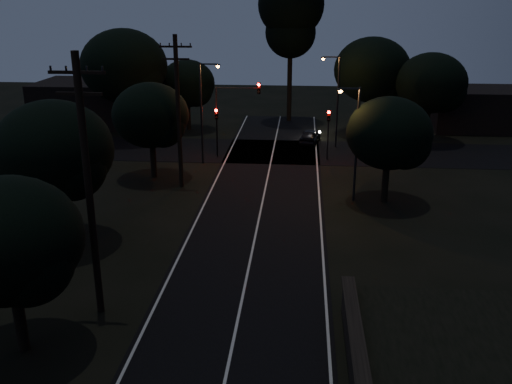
{
  "coord_description": "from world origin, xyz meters",
  "views": [
    {
      "loc": [
        2.49,
        -6.0,
        12.98
      ],
      "look_at": [
        0.0,
        24.0,
        2.5
      ],
      "focal_mm": 40.0,
      "sensor_mm": 36.0,
      "label": 1
    }
  ],
  "objects_px": {
    "utility_pole_mid": "(88,185)",
    "signal_left": "(217,123)",
    "streetlight_a": "(204,106)",
    "signal_right": "(328,125)",
    "streetlight_b": "(336,95)",
    "car": "(310,136)",
    "streetlight_c": "(354,137)",
    "signal_mast": "(237,106)",
    "utility_pole_far": "(178,110)",
    "tall_pine": "(291,14)"
  },
  "relations": [
    {
      "from": "utility_pole_mid",
      "to": "signal_left",
      "type": "xyz_separation_m",
      "value": [
        1.4,
        24.99,
        -2.9
      ]
    },
    {
      "from": "utility_pole_mid",
      "to": "streetlight_a",
      "type": "bearing_deg",
      "value": 88.27
    },
    {
      "from": "signal_right",
      "to": "streetlight_b",
      "type": "bearing_deg",
      "value": 80.0
    },
    {
      "from": "car",
      "to": "streetlight_c",
      "type": "bearing_deg",
      "value": 110.24
    },
    {
      "from": "signal_mast",
      "to": "car",
      "type": "xyz_separation_m",
      "value": [
        6.11,
        5.27,
        -3.69
      ]
    },
    {
      "from": "signal_right",
      "to": "utility_pole_far",
      "type": "bearing_deg",
      "value": -143.0
    },
    {
      "from": "signal_right",
      "to": "signal_mast",
      "type": "height_order",
      "value": "signal_mast"
    },
    {
      "from": "signal_left",
      "to": "signal_right",
      "type": "bearing_deg",
      "value": 0.0
    },
    {
      "from": "signal_mast",
      "to": "utility_pole_mid",
      "type": "bearing_deg",
      "value": -97.04
    },
    {
      "from": "streetlight_b",
      "to": "utility_pole_far",
      "type": "bearing_deg",
      "value": -133.3
    },
    {
      "from": "streetlight_a",
      "to": "signal_left",
      "type": "bearing_deg",
      "value": 70.41
    },
    {
      "from": "signal_mast",
      "to": "streetlight_b",
      "type": "height_order",
      "value": "streetlight_b"
    },
    {
      "from": "signal_right",
      "to": "streetlight_a",
      "type": "bearing_deg",
      "value": -168.66
    },
    {
      "from": "utility_pole_mid",
      "to": "utility_pole_far",
      "type": "bearing_deg",
      "value": 90.0
    },
    {
      "from": "utility_pole_mid",
      "to": "streetlight_c",
      "type": "xyz_separation_m",
      "value": [
        11.83,
        15.0,
        -1.39
      ]
    },
    {
      "from": "car",
      "to": "tall_pine",
      "type": "bearing_deg",
      "value": -66.8
    },
    {
      "from": "signal_left",
      "to": "streetlight_a",
      "type": "distance_m",
      "value": 2.77
    },
    {
      "from": "streetlight_c",
      "to": "tall_pine",
      "type": "bearing_deg",
      "value": 100.93
    },
    {
      "from": "utility_pole_mid",
      "to": "car",
      "type": "xyz_separation_m",
      "value": [
        9.2,
        30.26,
        -5.09
      ]
    },
    {
      "from": "signal_mast",
      "to": "streetlight_b",
      "type": "xyz_separation_m",
      "value": [
        8.22,
        4.01,
        0.3
      ]
    },
    {
      "from": "car",
      "to": "streetlight_a",
      "type": "bearing_deg",
      "value": 50.94
    },
    {
      "from": "utility_pole_far",
      "to": "streetlight_a",
      "type": "relative_size",
      "value": 1.31
    },
    {
      "from": "signal_right",
      "to": "streetlight_b",
      "type": "relative_size",
      "value": 0.51
    },
    {
      "from": "signal_left",
      "to": "streetlight_b",
      "type": "height_order",
      "value": "streetlight_b"
    },
    {
      "from": "car",
      "to": "signal_left",
      "type": "bearing_deg",
      "value": 44.52
    },
    {
      "from": "utility_pole_far",
      "to": "car",
      "type": "xyz_separation_m",
      "value": [
        9.2,
        13.26,
        -4.84
      ]
    },
    {
      "from": "streetlight_a",
      "to": "streetlight_c",
      "type": "bearing_deg",
      "value": -35.69
    },
    {
      "from": "streetlight_c",
      "to": "utility_pole_far",
      "type": "bearing_deg",
      "value": 170.4
    },
    {
      "from": "utility_pole_mid",
      "to": "car",
      "type": "distance_m",
      "value": 32.03
    },
    {
      "from": "utility_pole_far",
      "to": "streetlight_b",
      "type": "bearing_deg",
      "value": 46.7
    },
    {
      "from": "tall_pine",
      "to": "streetlight_b",
      "type": "xyz_separation_m",
      "value": [
        4.31,
        -11.0,
        -6.43
      ]
    },
    {
      "from": "signal_right",
      "to": "signal_mast",
      "type": "xyz_separation_m",
      "value": [
        -7.51,
        0.0,
        1.5
      ]
    },
    {
      "from": "signal_mast",
      "to": "streetlight_a",
      "type": "xyz_separation_m",
      "value": [
        -2.39,
        -1.99,
        0.3
      ]
    },
    {
      "from": "streetlight_c",
      "to": "car",
      "type": "xyz_separation_m",
      "value": [
        -2.63,
        15.26,
        -3.7
      ]
    },
    {
      "from": "utility_pole_far",
      "to": "signal_left",
      "type": "height_order",
      "value": "utility_pole_far"
    },
    {
      "from": "utility_pole_mid",
      "to": "signal_right",
      "type": "relative_size",
      "value": 2.68
    },
    {
      "from": "signal_right",
      "to": "streetlight_a",
      "type": "xyz_separation_m",
      "value": [
        -9.91,
        -1.99,
        1.8
      ]
    },
    {
      "from": "utility_pole_far",
      "to": "signal_left",
      "type": "distance_m",
      "value": 8.53
    },
    {
      "from": "tall_pine",
      "to": "signal_left",
      "type": "relative_size",
      "value": 3.74
    },
    {
      "from": "signal_right",
      "to": "signal_mast",
      "type": "relative_size",
      "value": 0.66
    },
    {
      "from": "streetlight_a",
      "to": "streetlight_b",
      "type": "height_order",
      "value": "same"
    },
    {
      "from": "tall_pine",
      "to": "streetlight_a",
      "type": "relative_size",
      "value": 1.92
    },
    {
      "from": "streetlight_a",
      "to": "streetlight_c",
      "type": "distance_m",
      "value": 13.72
    },
    {
      "from": "utility_pole_mid",
      "to": "streetlight_c",
      "type": "relative_size",
      "value": 1.47
    },
    {
      "from": "utility_pole_far",
      "to": "signal_right",
      "type": "bearing_deg",
      "value": 37.0
    },
    {
      "from": "signal_left",
      "to": "streetlight_b",
      "type": "relative_size",
      "value": 0.51
    },
    {
      "from": "signal_mast",
      "to": "streetlight_c",
      "type": "xyz_separation_m",
      "value": [
        8.74,
        -9.99,
        0.01
      ]
    },
    {
      "from": "utility_pole_far",
      "to": "signal_mast",
      "type": "relative_size",
      "value": 1.68
    },
    {
      "from": "utility_pole_mid",
      "to": "streetlight_a",
      "type": "xyz_separation_m",
      "value": [
        0.69,
        23.0,
        -1.1
      ]
    },
    {
      "from": "utility_pole_far",
      "to": "streetlight_a",
      "type": "distance_m",
      "value": 6.1
    }
  ]
}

